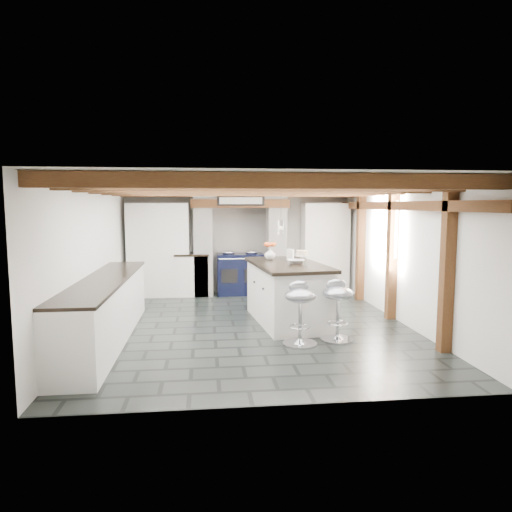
{
  "coord_description": "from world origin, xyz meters",
  "views": [
    {
      "loc": [
        -0.75,
        -7.24,
        1.97
      ],
      "look_at": [
        0.1,
        0.4,
        1.1
      ],
      "focal_mm": 32.0,
      "sensor_mm": 36.0,
      "label": 1
    }
  ],
  "objects": [
    {
      "name": "room_shell",
      "position": [
        -0.61,
        1.42,
        1.07
      ],
      "size": [
        6.0,
        6.03,
        6.0
      ],
      "color": "silver",
      "rests_on": "ground"
    },
    {
      "name": "range_cooker",
      "position": [
        0.0,
        2.68,
        0.47
      ],
      "size": [
        1.0,
        0.63,
        0.99
      ],
      "color": "black",
      "rests_on": "ground"
    },
    {
      "name": "ground",
      "position": [
        0.0,
        0.0,
        0.0
      ],
      "size": [
        6.0,
        6.0,
        0.0
      ],
      "primitive_type": "plane",
      "color": "black",
      "rests_on": "ground"
    },
    {
      "name": "bar_stool_far",
      "position": [
        0.55,
        -1.09,
        0.56
      ],
      "size": [
        0.53,
        0.53,
        0.9
      ],
      "rotation": [
        0.0,
        0.0,
        0.21
      ],
      "color": "silver",
      "rests_on": "ground"
    },
    {
      "name": "bar_stool_near",
      "position": [
        1.13,
        -0.95,
        0.56
      ],
      "size": [
        0.48,
        0.48,
        0.89
      ],
      "rotation": [
        0.0,
        0.0,
        0.04
      ],
      "color": "silver",
      "rests_on": "ground"
    },
    {
      "name": "kitchen_island",
      "position": [
        0.6,
        0.17,
        0.51
      ],
      "size": [
        1.27,
        2.13,
        1.34
      ],
      "rotation": [
        0.0,
        0.0,
        0.11
      ],
      "color": "white",
      "rests_on": "ground"
    }
  ]
}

